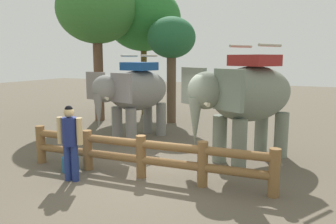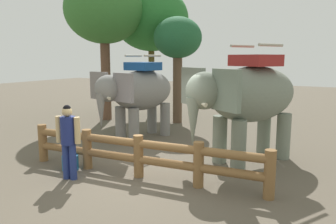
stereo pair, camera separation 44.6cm
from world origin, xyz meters
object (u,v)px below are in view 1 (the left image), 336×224
object	(u,v)px
elephant_center	(247,97)
tree_far_right	(143,19)
elephant_near_left	(135,93)
feed_bucket	(71,164)
log_fence	(141,154)
tree_back_center	(171,41)
tree_far_left	(96,11)
tourist_woman_in_black	(70,138)

from	to	relation	value
elephant_center	tree_far_right	bearing A→B (deg)	138.46
elephant_near_left	feed_bucket	xyz separation A→B (m)	(0.24, -3.69, -1.50)
log_fence	tree_far_right	bearing A→B (deg)	118.79
log_fence	tree_back_center	size ratio (longest dim) A/B	1.38
tree_far_left	tree_far_right	distance (m)	2.62
tourist_woman_in_black	tree_back_center	bearing A→B (deg)	96.58
tree_back_center	feed_bucket	xyz separation A→B (m)	(0.39, -7.09, -3.44)
log_fence	feed_bucket	world-z (taller)	log_fence
tourist_woman_in_black	tree_far_right	world-z (taller)	tree_far_right
elephant_near_left	tourist_woman_in_black	size ratio (longest dim) A/B	1.97
tree_back_center	tree_far_right	world-z (taller)	tree_far_right
tourist_woman_in_black	tree_far_right	bearing A→B (deg)	108.89
tree_far_right	tourist_woman_in_black	bearing A→B (deg)	-71.11
elephant_center	tourist_woman_in_black	bearing A→B (deg)	-135.39
log_fence	tree_far_left	world-z (taller)	tree_far_left
elephant_center	tree_back_center	bearing A→B (deg)	135.03
tree_back_center	tree_far_right	bearing A→B (deg)	146.16
tree_back_center	tree_far_right	xyz separation A→B (m)	(-2.24, 1.50, 1.16)
elephant_center	tree_far_right	distance (m)	9.17
tourist_woman_in_black	feed_bucket	bearing A→B (deg)	133.65
tree_far_left	tourist_woman_in_black	bearing A→B (deg)	-58.12
tree_far_right	log_fence	bearing A→B (deg)	-61.21
tree_far_right	feed_bucket	world-z (taller)	tree_far_right
elephant_near_left	feed_bucket	size ratio (longest dim) A/B	8.39
log_fence	tree_back_center	bearing A→B (deg)	108.69
tree_far_left	elephant_center	bearing A→B (deg)	-24.01
log_fence	elephant_near_left	bearing A→B (deg)	122.66
tourist_woman_in_black	tree_back_center	distance (m)	8.07
tourist_woman_in_black	tree_far_left	bearing A→B (deg)	121.88
tree_far_left	tree_far_right	bearing A→B (deg)	66.16
tree_far_left	feed_bucket	xyz separation A→B (m)	(3.69, -6.20, -4.79)
log_fence	tree_far_left	bearing A→B (deg)	133.79
elephant_near_left	tree_back_center	size ratio (longest dim) A/B	0.77
log_fence	tree_back_center	xyz separation A→B (m)	(-2.26, 6.69, 3.03)
log_fence	elephant_center	size ratio (longest dim) A/B	1.69
elephant_center	tourist_woman_in_black	world-z (taller)	elephant_center
tourist_woman_in_black	tree_far_right	distance (m)	10.32
log_fence	elephant_near_left	size ratio (longest dim) A/B	1.80
tree_far_left	tree_back_center	bearing A→B (deg)	15.15
log_fence	tourist_woman_in_black	distance (m)	1.72
elephant_near_left	tree_back_center	bearing A→B (deg)	92.63
feed_bucket	elephant_center	bearing A→B (deg)	36.20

